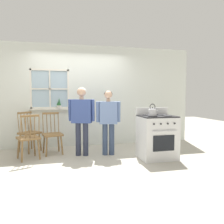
{
  "coord_description": "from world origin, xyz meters",
  "views": [
    {
      "loc": [
        -0.49,
        -4.54,
        1.35
      ],
      "look_at": [
        0.6,
        0.04,
        1.0
      ],
      "focal_mm": 35.0,
      "sensor_mm": 36.0,
      "label": 1
    }
  ],
  "objects_px": {
    "stove": "(157,136)",
    "potted_plant": "(59,105)",
    "person_teen_center": "(108,117)",
    "kettle": "(153,112)",
    "chair_by_window": "(29,138)",
    "chair_center_cluster": "(29,133)",
    "chair_near_wall": "(52,135)",
    "person_elderly_left": "(82,115)"
  },
  "relations": [
    {
      "from": "chair_center_cluster",
      "to": "stove",
      "type": "height_order",
      "value": "stove"
    },
    {
      "from": "chair_by_window",
      "to": "chair_center_cluster",
      "type": "distance_m",
      "value": 0.7
    },
    {
      "from": "chair_center_cluster",
      "to": "kettle",
      "type": "bearing_deg",
      "value": -74.27
    },
    {
      "from": "stove",
      "to": "kettle",
      "type": "relative_size",
      "value": 4.39
    },
    {
      "from": "stove",
      "to": "kettle",
      "type": "xyz_separation_m",
      "value": [
        -0.17,
        -0.13,
        0.55
      ]
    },
    {
      "from": "potted_plant",
      "to": "chair_near_wall",
      "type": "bearing_deg",
      "value": -103.77
    },
    {
      "from": "chair_by_window",
      "to": "person_elderly_left",
      "type": "relative_size",
      "value": 0.63
    },
    {
      "from": "chair_near_wall",
      "to": "person_elderly_left",
      "type": "height_order",
      "value": "person_elderly_left"
    },
    {
      "from": "kettle",
      "to": "stove",
      "type": "bearing_deg",
      "value": 38.0
    },
    {
      "from": "stove",
      "to": "chair_by_window",
      "type": "bearing_deg",
      "value": 168.57
    },
    {
      "from": "chair_near_wall",
      "to": "stove",
      "type": "bearing_deg",
      "value": -35.59
    },
    {
      "from": "person_teen_center",
      "to": "kettle",
      "type": "height_order",
      "value": "person_teen_center"
    },
    {
      "from": "chair_center_cluster",
      "to": "potted_plant",
      "type": "distance_m",
      "value": 1.02
    },
    {
      "from": "chair_by_window",
      "to": "chair_near_wall",
      "type": "bearing_deg",
      "value": -166.82
    },
    {
      "from": "person_teen_center",
      "to": "stove",
      "type": "relative_size",
      "value": 1.35
    },
    {
      "from": "kettle",
      "to": "potted_plant",
      "type": "height_order",
      "value": "potted_plant"
    },
    {
      "from": "chair_center_cluster",
      "to": "stove",
      "type": "xyz_separation_m",
      "value": [
        2.76,
        -1.24,
        0.02
      ]
    },
    {
      "from": "potted_plant",
      "to": "person_teen_center",
      "type": "bearing_deg",
      "value": -43.62
    },
    {
      "from": "person_elderly_left",
      "to": "person_teen_center",
      "type": "relative_size",
      "value": 1.05
    },
    {
      "from": "potted_plant",
      "to": "chair_by_window",
      "type": "bearing_deg",
      "value": -122.57
    },
    {
      "from": "person_teen_center",
      "to": "potted_plant",
      "type": "distance_m",
      "value": 1.52
    },
    {
      "from": "chair_near_wall",
      "to": "potted_plant",
      "type": "distance_m",
      "value": 0.95
    },
    {
      "from": "chair_center_cluster",
      "to": "kettle",
      "type": "relative_size",
      "value": 3.89
    },
    {
      "from": "chair_center_cluster",
      "to": "chair_near_wall",
      "type": "bearing_deg",
      "value": -78.92
    },
    {
      "from": "potted_plant",
      "to": "stove",
      "type": "bearing_deg",
      "value": -36.92
    },
    {
      "from": "chair_by_window",
      "to": "person_elderly_left",
      "type": "bearing_deg",
      "value": 159.35
    },
    {
      "from": "chair_center_cluster",
      "to": "chair_by_window",
      "type": "bearing_deg",
      "value": -130.24
    },
    {
      "from": "chair_near_wall",
      "to": "potted_plant",
      "type": "bearing_deg",
      "value": 62.46
    },
    {
      "from": "chair_near_wall",
      "to": "kettle",
      "type": "bearing_deg",
      "value": -40.23
    },
    {
      "from": "kettle",
      "to": "chair_center_cluster",
      "type": "bearing_deg",
      "value": 152.21
    },
    {
      "from": "person_teen_center",
      "to": "stove",
      "type": "xyz_separation_m",
      "value": [
        0.96,
        -0.5,
        -0.4
      ]
    },
    {
      "from": "person_elderly_left",
      "to": "kettle",
      "type": "relative_size",
      "value": 6.21
    },
    {
      "from": "person_teen_center",
      "to": "chair_center_cluster",
      "type": "bearing_deg",
      "value": 167.63
    },
    {
      "from": "chair_near_wall",
      "to": "chair_center_cluster",
      "type": "bearing_deg",
      "value": 133.79
    },
    {
      "from": "stove",
      "to": "potted_plant",
      "type": "relative_size",
      "value": 3.73
    },
    {
      "from": "chair_by_window",
      "to": "kettle",
      "type": "bearing_deg",
      "value": 142.52
    },
    {
      "from": "chair_by_window",
      "to": "stove",
      "type": "xyz_separation_m",
      "value": [
        2.69,
        -0.54,
        0.02
      ]
    },
    {
      "from": "chair_by_window",
      "to": "kettle",
      "type": "xyz_separation_m",
      "value": [
        2.52,
        -0.67,
        0.57
      ]
    },
    {
      "from": "chair_near_wall",
      "to": "stove",
      "type": "distance_m",
      "value": 2.38
    },
    {
      "from": "chair_near_wall",
      "to": "kettle",
      "type": "relative_size",
      "value": 3.89
    },
    {
      "from": "person_elderly_left",
      "to": "chair_center_cluster",
      "type": "bearing_deg",
      "value": 168.25
    },
    {
      "from": "chair_near_wall",
      "to": "kettle",
      "type": "height_order",
      "value": "kettle"
    }
  ]
}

